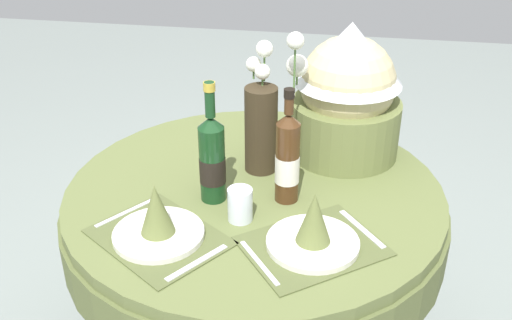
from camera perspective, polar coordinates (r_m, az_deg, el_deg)
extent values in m
cylinder|color=#5B6638|center=(1.81, -0.15, -3.21)|extent=(1.13, 1.13, 0.04)
cylinder|color=#545D33|center=(1.85, -0.15, -5.56)|extent=(1.15, 1.15, 0.14)
cylinder|color=black|center=(2.02, -0.14, -11.78)|extent=(0.12, 0.12, 0.67)
cube|color=#4E562F|center=(1.61, -9.21, -7.25)|extent=(0.43, 0.41, 0.00)
cylinder|color=silver|center=(1.60, -9.24, -6.96)|extent=(0.24, 0.24, 0.02)
cone|color=#606B38|center=(1.56, -9.47, -4.63)|extent=(0.09, 0.09, 0.14)
cube|color=silver|center=(1.71, -12.34, -4.92)|extent=(0.12, 0.16, 0.00)
cube|color=silver|center=(1.50, -5.63, -9.67)|extent=(0.12, 0.16, 0.00)
cube|color=#4E562F|center=(1.56, 5.39, -8.14)|extent=(0.43, 0.41, 0.00)
cylinder|color=silver|center=(1.56, 5.41, -7.85)|extent=(0.24, 0.24, 0.02)
cone|color=#606B38|center=(1.51, 5.55, -5.48)|extent=(0.09, 0.09, 0.14)
cube|color=silver|center=(1.50, 0.30, -9.72)|extent=(0.12, 0.16, 0.00)
cube|color=silver|center=(1.63, 10.03, -6.45)|extent=(0.13, 0.16, 0.00)
cylinder|color=#332819|center=(1.83, 0.48, 2.89)|extent=(0.10, 0.10, 0.27)
sphere|color=white|center=(1.78, 0.71, 8.38)|extent=(0.05, 0.05, 0.05)
cylinder|color=#4C7038|center=(1.79, 0.70, 7.55)|extent=(0.01, 0.01, 0.03)
sphere|color=white|center=(1.78, 3.95, 8.94)|extent=(0.07, 0.07, 0.07)
cylinder|color=#4C7038|center=(1.80, 3.91, 7.69)|extent=(0.01, 0.01, 0.04)
sphere|color=white|center=(1.79, 0.90, 10.52)|extent=(0.05, 0.05, 0.05)
cylinder|color=#4C7038|center=(1.81, 0.89, 8.77)|extent=(0.01, 0.01, 0.09)
sphere|color=white|center=(1.68, 3.78, 11.25)|extent=(0.05, 0.05, 0.05)
cylinder|color=#4C7038|center=(1.71, 3.68, 8.49)|extent=(0.01, 0.01, 0.14)
sphere|color=white|center=(1.83, -0.23, 9.09)|extent=(0.05, 0.05, 0.05)
cylinder|color=#4C7038|center=(1.84, -0.23, 8.21)|extent=(0.01, 0.01, 0.03)
cylinder|color=#422814|center=(1.68, 3.00, -0.26)|extent=(0.07, 0.07, 0.24)
cylinder|color=silver|center=(1.69, 2.98, -0.82)|extent=(0.07, 0.07, 0.08)
cone|color=#422814|center=(1.62, 3.12, 3.92)|extent=(0.07, 0.07, 0.03)
cylinder|color=#422814|center=(1.60, 3.17, 5.58)|extent=(0.03, 0.03, 0.07)
cylinder|color=black|center=(1.59, 3.19, 6.36)|extent=(0.03, 0.03, 0.02)
cylinder|color=#143819|center=(1.69, -4.17, -0.38)|extent=(0.07, 0.07, 0.23)
cylinder|color=black|center=(1.70, -4.15, -0.92)|extent=(0.08, 0.08, 0.08)
cone|color=#143819|center=(1.63, -4.33, 3.60)|extent=(0.07, 0.07, 0.03)
cylinder|color=#143819|center=(1.61, -4.42, 5.74)|extent=(0.03, 0.03, 0.10)
cylinder|color=#B29933|center=(1.59, -4.47, 6.99)|extent=(0.03, 0.03, 0.02)
cylinder|color=silver|center=(1.63, -1.52, -4.26)|extent=(0.07, 0.07, 0.10)
cylinder|color=olive|center=(1.97, 8.41, 3.09)|extent=(0.35, 0.35, 0.18)
sphere|color=#C6B784|center=(1.91, 8.73, 7.23)|extent=(0.30, 0.30, 0.30)
cone|color=silver|center=(1.88, 8.96, 9.99)|extent=(0.34, 0.34, 0.19)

